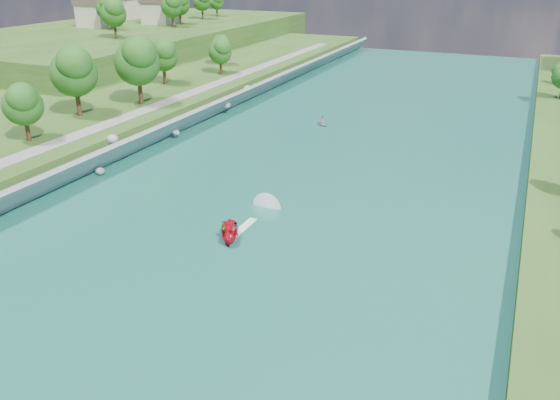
% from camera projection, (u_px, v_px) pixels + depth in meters
% --- Properties ---
extents(ground, '(260.00, 260.00, 0.00)m').
position_uv_depth(ground, '(209.00, 260.00, 52.94)').
color(ground, '#2D5119').
rests_on(ground, ground).
extents(river_water, '(55.00, 240.00, 0.10)m').
position_uv_depth(river_water, '(290.00, 188.00, 69.58)').
color(river_water, '#185E51').
rests_on(river_water, ground).
extents(berm_west, '(45.00, 240.00, 3.50)m').
position_uv_depth(berm_west, '(6.00, 129.00, 87.78)').
color(berm_west, '#2D5119').
rests_on(berm_west, ground).
extents(ridge_west, '(60.00, 120.00, 9.00)m').
position_uv_depth(ridge_west, '(135.00, 41.00, 161.41)').
color(ridge_west, '#2D5119').
rests_on(ridge_west, ground).
extents(riprap_bank, '(4.26, 236.00, 4.26)m').
position_uv_depth(riprap_bank, '(125.00, 149.00, 78.35)').
color(riprap_bank, slate).
rests_on(riprap_bank, ground).
extents(riverside_path, '(3.00, 200.00, 0.10)m').
position_uv_depth(riverside_path, '(89.00, 131.00, 80.44)').
color(riverside_path, gray).
rests_on(riverside_path, berm_west).
extents(ridge_houses, '(29.50, 29.50, 8.40)m').
position_uv_depth(ridge_houses, '(126.00, 8.00, 164.35)').
color(ridge_houses, beige).
rests_on(ridge_houses, ridge_west).
extents(trees_ridge, '(19.95, 65.44, 10.95)m').
position_uv_depth(trees_ridge, '(164.00, 7.00, 155.79)').
color(trees_ridge, '#1B5416').
rests_on(trees_ridge, ridge_west).
extents(motorboat, '(3.60, 19.04, 2.19)m').
position_uv_depth(motorboat, '(236.00, 228.00, 57.56)').
color(motorboat, red).
rests_on(motorboat, river_water).
extents(raft, '(3.83, 3.86, 1.63)m').
position_uv_depth(raft, '(322.00, 123.00, 95.62)').
color(raft, '#92949A').
rests_on(raft, river_water).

